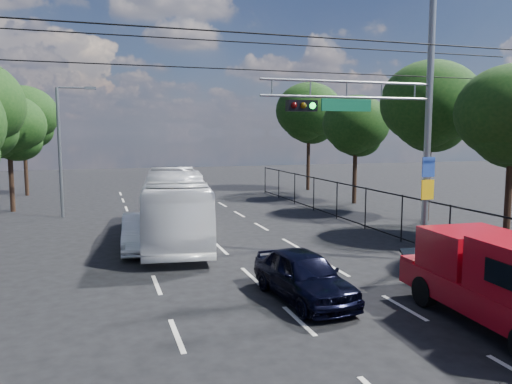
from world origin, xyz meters
name	(u,v)px	position (x,y,z in m)	size (l,w,h in m)	color
lane_markings	(210,239)	(0.00, 14.00, 0.01)	(6.12, 38.00, 0.01)	beige
signal_mast	(399,114)	(5.28, 7.99, 5.24)	(6.43, 0.39, 9.50)	slate
streetlight_left	(63,145)	(-6.33, 22.00, 3.94)	(2.09, 0.22, 7.08)	slate
utility_wires	(243,50)	(0.00, 8.83, 7.23)	(22.00, 5.04, 0.74)	black
fence_right	(386,213)	(7.60, 12.17, 1.03)	(0.06, 34.03, 2.00)	black
tree_right_c	(430,110)	(11.82, 15.02, 5.73)	(5.10, 5.10, 8.29)	black
tree_right_d	(356,129)	(11.42, 22.02, 4.85)	(4.32, 4.32, 7.02)	black
tree_right_e	(309,116)	(11.62, 30.02, 5.94)	(5.28, 5.28, 8.58)	black
tree_left_d	(9,131)	(-9.38, 25.02, 4.72)	(4.20, 4.20, 6.83)	black
tree_left_e	(24,120)	(-9.58, 33.02, 5.53)	(4.92, 4.92, 7.99)	black
red_pickup	(510,280)	(4.47, 2.02, 1.19)	(2.49, 6.11, 2.23)	black
navy_hatchback	(304,275)	(0.73, 5.40, 0.69)	(1.63, 4.06, 1.38)	black
white_bus	(175,205)	(-1.46, 14.47, 1.48)	(2.48, 10.60, 2.95)	white
white_van	(142,232)	(-3.00, 12.78, 0.70)	(1.49, 4.28, 1.41)	white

